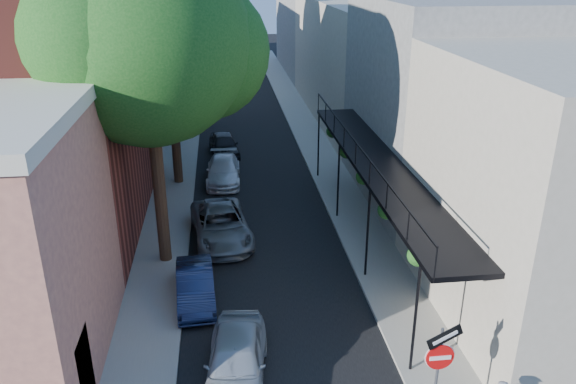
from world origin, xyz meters
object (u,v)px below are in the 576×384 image
object	(u,v)px
oak_near	(160,45)
parked_car_c	(221,225)
sign_post	(440,361)
parked_car_d	(223,170)
oak_mid	(176,39)
parked_car_a	(236,361)
parked_car_e	(224,145)
parked_car_b	(195,286)

from	to	relation	value
oak_near	parked_car_c	bearing A→B (deg)	38.19
sign_post	parked_car_d	xyz separation A→B (m)	(-4.71, 17.06, -1.45)
oak_near	parked_car_c	world-z (taller)	oak_near
sign_post	oak_mid	world-z (taller)	oak_mid
sign_post	parked_car_a	distance (m)	5.26
sign_post	parked_car_d	world-z (taller)	sign_post
parked_car_a	parked_car_e	xyz separation A→B (m)	(-0.06, 18.99, -0.04)
oak_near	parked_car_b	distance (m)	7.96
parked_car_e	parked_car_c	bearing A→B (deg)	-97.97
parked_car_c	parked_car_e	size ratio (longest dim) A/B	1.26
parked_car_e	parked_car_d	bearing A→B (deg)	-97.83
oak_near	parked_car_c	distance (m)	7.53
parked_car_a	parked_car_e	distance (m)	18.99
parked_car_d	oak_mid	bearing A→B (deg)	175.85
parked_car_c	parked_car_d	xyz separation A→B (m)	(0.16, 6.47, -0.06)
oak_mid	parked_car_d	world-z (taller)	oak_mid
oak_near	oak_mid	size ratio (longest dim) A/B	1.12
sign_post	oak_near	size ratio (longest dim) A/B	0.26
parked_car_b	parked_car_e	distance (m)	15.02
sign_post	parked_car_d	bearing A→B (deg)	105.42
sign_post	parked_car_a	xyz separation A→B (m)	(-4.56, 2.24, -1.37)
parked_car_b	parked_car_c	distance (m)	4.42
oak_mid	parked_car_b	size ratio (longest dim) A/B	2.99
parked_car_c	parked_car_e	world-z (taller)	parked_car_c
oak_near	parked_car_d	size ratio (longest dim) A/B	2.82
sign_post	oak_mid	distance (m)	19.14
oak_mid	parked_car_a	bearing A→B (deg)	-82.34
parked_car_d	parked_car_e	world-z (taller)	parked_car_e
sign_post	parked_car_a	size ratio (longest dim) A/B	0.76
oak_mid	parked_car_a	size ratio (longest dim) A/B	2.60
oak_near	parked_car_a	bearing A→B (deg)	-74.39
sign_post	parked_car_e	bearing A→B (deg)	102.27
oak_near	parked_car_a	distance (m)	10.27
oak_near	parked_car_e	bearing A→B (deg)	80.92
parked_car_d	parked_car_e	xyz separation A→B (m)	(0.09, 4.18, 0.04)
parked_car_b	parked_car_d	size ratio (longest dim) A/B	0.84
parked_car_e	sign_post	bearing A→B (deg)	-84.34
parked_car_b	parked_car_c	xyz separation A→B (m)	(0.89, 4.33, 0.08)
parked_car_b	parked_car_e	bearing A→B (deg)	81.80
oak_mid	oak_near	bearing A→B (deg)	-89.63
oak_mid	parked_car_a	distance (m)	16.44
oak_near	parked_car_d	distance (m)	10.81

